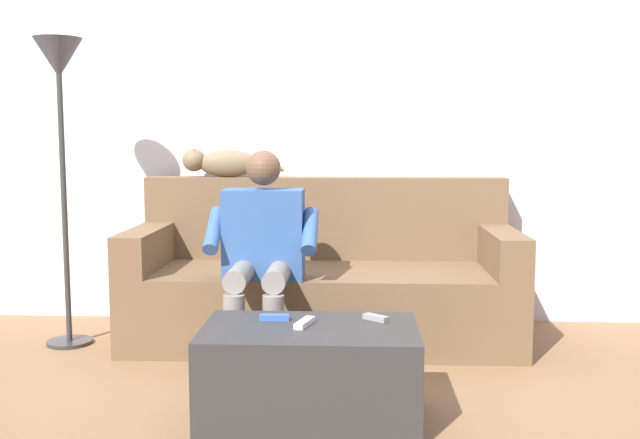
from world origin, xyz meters
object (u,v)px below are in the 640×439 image
Objects in this scene: coffee_table at (310,373)px; person_solo_seated at (262,246)px; remote_gray at (376,318)px; remote_blue at (274,317)px; floor_lamp at (60,93)px; couch at (323,286)px; remote_white at (304,323)px; cat_on_backrest at (220,162)px.

coffee_table is 0.90m from person_solo_seated.
remote_gray is (-0.55, 0.64, -0.20)m from person_solo_seated.
remote_blue is 0.07× the size of floor_lamp.
couch is 14.21× the size of remote_white.
remote_blue is (0.42, 0.02, 0.00)m from remote_gray.
floor_lamp is (0.76, 0.45, 0.38)m from cat_on_backrest.
couch is 2.46× the size of coffee_table.
floor_lamp reaches higher than remote_blue.
person_solo_seated is at bearing -143.98° from remote_white.
remote_gray is 0.91× the size of remote_blue.
couch is 1.10m from remote_gray.
cat_on_backrest is at bearing -148.99° from floor_lamp.
remote_gray is at bearing 130.69° from person_solo_seated.
person_solo_seated reaches higher than remote_blue.
remote_blue is (0.15, 1.09, 0.09)m from couch.
couch is at bearing -164.66° from remote_white.
coffee_table is at bearing 110.58° from person_solo_seated.
cat_on_backrest is (0.62, -0.28, 0.67)m from couch.
person_solo_seated is 1.36m from floor_lamp.
floor_lamp reaches higher than person_solo_seated.
cat_on_backrest is 4.93× the size of remote_blue.
coffee_table is at bearing 90.00° from couch.
couch is 1.99× the size of person_solo_seated.
couch is at bearing 80.45° from remote_blue.
floor_lamp is (1.64, -0.89, 0.97)m from remote_gray.
remote_blue is 0.82× the size of remote_white.
floor_lamp is at bearing 10.90° from remote_gray.
person_solo_seated reaches higher than coffee_table.
floor_lamp is (1.38, 0.18, 1.06)m from couch.
remote_blue is at bearing -103.85° from remote_white.
coffee_table is (0.00, 1.18, -0.11)m from couch.
couch is 19.04× the size of remote_gray.
remote_white is (-0.13, 0.08, -0.00)m from remote_blue.
couch is 1.28× the size of floor_lamp.
cat_on_backrest is 5.40× the size of remote_gray.
person_solo_seated is 0.70m from remote_blue.
remote_blue is (0.15, -0.10, 0.20)m from coffee_table.
coffee_table is 0.27m from remote_blue.
floor_lamp is (1.23, -0.91, 0.96)m from remote_blue.
remote_blue is 1.80m from floor_lamp.
coffee_table is 2.07m from floor_lamp.
cat_on_backrest is at bearing -140.99° from remote_white.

